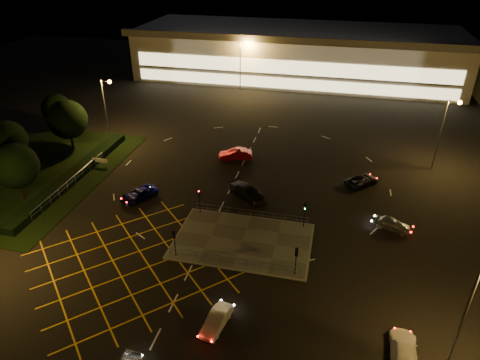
% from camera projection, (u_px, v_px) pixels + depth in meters
% --- Properties ---
extents(ground, '(180.00, 180.00, 0.00)m').
position_uv_depth(ground, '(229.00, 228.00, 47.44)').
color(ground, black).
rests_on(ground, ground).
extents(pedestrian_island, '(14.00, 9.00, 0.12)m').
position_uv_depth(pedestrian_island, '(243.00, 241.00, 45.32)').
color(pedestrian_island, '#4C4944').
rests_on(pedestrian_island, ground).
extents(grass_verge, '(18.00, 30.00, 0.08)m').
position_uv_depth(grass_verge, '(41.00, 175.00, 58.07)').
color(grass_verge, black).
rests_on(grass_verge, ground).
extents(hedge, '(2.00, 26.00, 1.00)m').
position_uv_depth(hedge, '(73.00, 176.00, 56.85)').
color(hedge, black).
rests_on(hedge, ground).
extents(supermarket, '(72.00, 26.50, 10.50)m').
position_uv_depth(supermarket, '(297.00, 53.00, 97.30)').
color(supermarket, beige).
rests_on(supermarket, ground).
extents(streetlight_se, '(1.78, 0.56, 10.03)m').
position_uv_depth(streetlight_se, '(474.00, 310.00, 28.28)').
color(streetlight_se, slate).
rests_on(streetlight_se, ground).
extents(streetlight_nw, '(1.78, 0.56, 10.03)m').
position_uv_depth(streetlight_nw, '(107.00, 102.00, 64.14)').
color(streetlight_nw, slate).
rests_on(streetlight_nw, ground).
extents(streetlight_ne, '(1.78, 0.56, 10.03)m').
position_uv_depth(streetlight_ne, '(446.00, 125.00, 56.29)').
color(streetlight_ne, slate).
rests_on(streetlight_ne, ground).
extents(streetlight_far_left, '(1.78, 0.56, 10.03)m').
position_uv_depth(streetlight_far_left, '(242.00, 60.00, 86.76)').
color(streetlight_far_left, slate).
rests_on(streetlight_far_left, ground).
extents(streetlight_far_right, '(1.78, 0.56, 10.03)m').
position_uv_depth(streetlight_far_right, '(451.00, 69.00, 80.50)').
color(streetlight_far_right, slate).
rests_on(streetlight_far_right, ground).
extents(signal_sw, '(0.28, 0.30, 3.15)m').
position_uv_depth(signal_sw, '(174.00, 238.00, 41.99)').
color(signal_sw, black).
rests_on(signal_sw, pedestrian_island).
extents(signal_se, '(0.28, 0.30, 3.15)m').
position_uv_depth(signal_se, '(296.00, 256.00, 39.61)').
color(signal_se, black).
rests_on(signal_se, pedestrian_island).
extents(signal_nw, '(0.28, 0.30, 3.15)m').
position_uv_depth(signal_nw, '(199.00, 196.00, 48.76)').
color(signal_nw, black).
rests_on(signal_nw, pedestrian_island).
extents(signal_ne, '(0.28, 0.30, 3.15)m').
position_uv_depth(signal_ne, '(305.00, 210.00, 46.37)').
color(signal_ne, black).
rests_on(signal_ne, pedestrian_island).
extents(tree_b, '(5.40, 5.40, 7.35)m').
position_uv_depth(tree_b, '(6.00, 141.00, 56.60)').
color(tree_b, black).
rests_on(tree_b, ground).
extents(tree_c, '(5.76, 5.76, 7.84)m').
position_uv_depth(tree_c, '(67.00, 119.00, 62.43)').
color(tree_c, black).
rests_on(tree_c, ground).
extents(tree_d, '(4.68, 4.68, 6.37)m').
position_uv_depth(tree_d, '(57.00, 108.00, 69.16)').
color(tree_d, black).
rests_on(tree_d, ground).
extents(tree_e, '(5.40, 5.40, 7.35)m').
position_uv_depth(tree_e, '(15.00, 166.00, 50.32)').
color(tree_e, black).
rests_on(tree_e, ground).
extents(car_queue_white, '(2.03, 4.06, 1.28)m').
position_uv_depth(car_queue_white, '(217.00, 320.00, 35.14)').
color(car_queue_white, silver).
rests_on(car_queue_white, ground).
extents(car_left_blue, '(4.36, 5.20, 1.32)m').
position_uv_depth(car_left_blue, '(139.00, 194.00, 52.43)').
color(car_left_blue, '#110E54').
rests_on(car_left_blue, ground).
extents(car_far_dkgrey, '(5.74, 4.95, 1.58)m').
position_uv_depth(car_far_dkgrey, '(248.00, 192.00, 52.59)').
color(car_far_dkgrey, black).
rests_on(car_far_dkgrey, ground).
extents(car_right_silver, '(4.19, 2.69, 1.33)m').
position_uv_depth(car_right_silver, '(392.00, 224.00, 46.98)').
color(car_right_silver, '#9FA1A6').
rests_on(car_right_silver, ground).
extents(car_circ_red, '(5.04, 3.07, 1.57)m').
position_uv_depth(car_circ_red, '(235.00, 154.00, 61.85)').
color(car_circ_red, '#990B10').
rests_on(car_circ_red, ground).
extents(car_east_grey, '(4.92, 4.89, 1.32)m').
position_uv_depth(car_east_grey, '(362.00, 180.00, 55.38)').
color(car_east_grey, black).
rests_on(car_east_grey, ground).
extents(car_approach_white, '(2.20, 4.96, 1.41)m').
position_uv_depth(car_approach_white, '(404.00, 351.00, 32.44)').
color(car_approach_white, silver).
rests_on(car_approach_white, ground).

